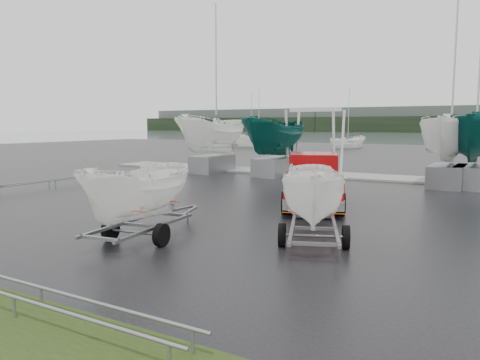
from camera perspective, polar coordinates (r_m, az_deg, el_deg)
ground_plane at (r=18.08m, az=-6.80°, el=-3.15°), size 120.00×120.00×0.00m
lake at (r=114.70m, az=25.22°, el=4.62°), size 300.00×300.00×0.00m
dock at (r=29.38m, az=8.76°, el=0.75°), size 30.00×3.00×0.12m
pickup_truck at (r=18.49m, az=8.91°, el=0.22°), size 4.03×6.18×1.95m
trailer_hitched at (r=11.96m, az=9.16°, el=4.05°), size 2.44×3.78×4.70m
trailer_parked at (r=12.49m, az=-12.39°, el=4.30°), size 1.86×3.73×4.79m
boat_hoist at (r=29.17m, az=9.11°, el=5.86°), size 3.30×2.18×4.12m
keelboat_0 at (r=30.32m, az=-3.43°, el=8.56°), size 2.54×3.20×10.71m
keelboat_1 at (r=28.27m, az=4.31°, el=8.20°), size 2.40×3.20×7.48m
keelboat_2 at (r=25.31m, az=24.33°, el=7.81°), size 2.40×3.20×10.57m
keelboat_3 at (r=25.51m, az=26.90°, el=7.97°), size 2.49×3.20×10.66m
mast_rack_0 at (r=25.10m, az=-21.94°, el=0.00°), size 0.56×6.50×0.06m
mast_rack_2 at (r=8.71m, az=-24.47°, el=-12.33°), size 7.00×0.56×0.06m
moored_boat_0 at (r=65.57m, az=2.31°, el=4.10°), size 3.95×3.94×11.66m
moored_boat_1 at (r=63.15m, az=12.99°, el=3.83°), size 3.17×3.21×11.21m
moored_boat_4 at (r=75.31m, az=1.38°, el=4.46°), size 3.59×3.62×11.49m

